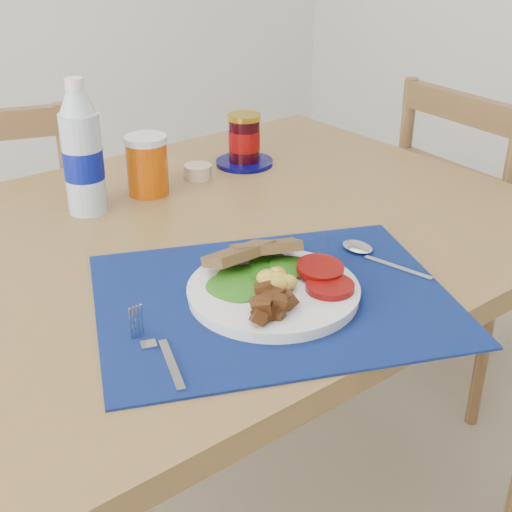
{
  "coord_description": "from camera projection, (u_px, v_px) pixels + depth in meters",
  "views": [
    {
      "loc": [
        -0.54,
        -0.73,
        1.27
      ],
      "look_at": [
        0.03,
        -0.01,
        0.8
      ],
      "focal_mm": 50.0,
      "sensor_mm": 36.0,
      "label": 1
    }
  ],
  "objects": [
    {
      "name": "ramekin",
      "position": [
        198.0,
        172.0,
        1.46
      ],
      "size": [
        0.06,
        0.06,
        0.03
      ],
      "primitive_type": "cylinder",
      "color": "tan",
      "rests_on": "table"
    },
    {
      "name": "chair_far",
      "position": [
        4.0,
        227.0,
        1.76
      ],
      "size": [
        0.49,
        0.48,
        1.04
      ],
      "rotation": [
        0.0,
        0.0,
        2.8
      ],
      "color": "brown",
      "rests_on": "ground"
    },
    {
      "name": "juice_glass",
      "position": [
        147.0,
        167.0,
        1.36
      ],
      "size": [
        0.08,
        0.08,
        0.11
      ],
      "primitive_type": "cylinder",
      "color": "#B74604",
      "rests_on": "table"
    },
    {
      "name": "jam_on_saucer",
      "position": [
        244.0,
        143.0,
        1.51
      ],
      "size": [
        0.12,
        0.12,
        0.11
      ],
      "color": "#05044E",
      "rests_on": "table"
    },
    {
      "name": "placemat",
      "position": [
        273.0,
        298.0,
        1.02
      ],
      "size": [
        0.62,
        0.56,
        0.0
      ],
      "primitive_type": "cube",
      "rotation": [
        0.0,
        0.0,
        -0.42
      ],
      "color": "black",
      "rests_on": "table"
    },
    {
      "name": "spoon",
      "position": [
        370.0,
        254.0,
        1.14
      ],
      "size": [
        0.04,
        0.17,
        0.01
      ],
      "rotation": [
        0.0,
        0.0,
        0.21
      ],
      "color": "#B2B5BA",
      "rests_on": "placemat"
    },
    {
      "name": "fork",
      "position": [
        157.0,
        352.0,
        0.9
      ],
      "size": [
        0.05,
        0.15,
        0.0
      ],
      "rotation": [
        0.0,
        0.0,
        -0.35
      ],
      "color": "#B2B5BA",
      "rests_on": "placemat"
    },
    {
      "name": "breakfast_plate",
      "position": [
        272.0,
        289.0,
        1.01
      ],
      "size": [
        0.24,
        0.24,
        0.06
      ],
      "rotation": [
        0.0,
        0.0,
        -0.16
      ],
      "color": "silver",
      "rests_on": "placemat"
    },
    {
      "name": "water_bottle",
      "position": [
        83.0,
        155.0,
        1.26
      ],
      "size": [
        0.07,
        0.07,
        0.25
      ],
      "color": "#ADBFCC",
      "rests_on": "table"
    },
    {
      "name": "table",
      "position": [
        164.0,
        288.0,
        1.22
      ],
      "size": [
        1.4,
        0.9,
        0.75
      ],
      "color": "brown",
      "rests_on": "ground"
    },
    {
      "name": "chair_end",
      "position": [
        473.0,
        211.0,
        1.85
      ],
      "size": [
        0.4,
        0.42,
        1.05
      ],
      "rotation": [
        0.0,
        0.0,
        1.49
      ],
      "color": "brown",
      "rests_on": "ground"
    }
  ]
}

